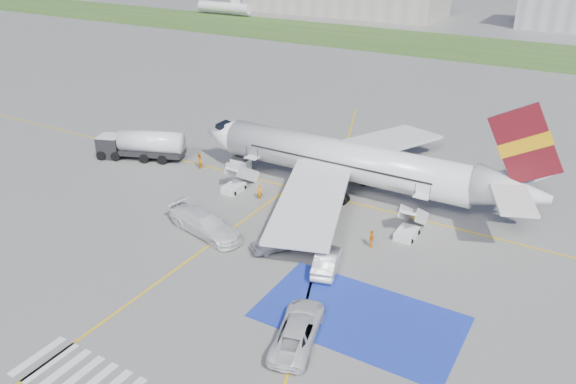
# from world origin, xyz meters

# --- Properties ---
(ground) EXTENTS (400.00, 400.00, 0.00)m
(ground) POSITION_xyz_m (0.00, 0.00, 0.00)
(ground) COLOR #60605E
(ground) RESTS_ON ground
(grass_strip) EXTENTS (400.00, 30.00, 0.01)m
(grass_strip) POSITION_xyz_m (0.00, 95.00, 0.01)
(grass_strip) COLOR #2D4C1E
(grass_strip) RESTS_ON ground
(taxiway_line_main) EXTENTS (120.00, 0.20, 0.01)m
(taxiway_line_main) POSITION_xyz_m (0.00, 12.00, 0.01)
(taxiway_line_main) COLOR gold
(taxiway_line_main) RESTS_ON ground
(taxiway_line_cross) EXTENTS (0.20, 60.00, 0.01)m
(taxiway_line_cross) POSITION_xyz_m (-5.00, -10.00, 0.01)
(taxiway_line_cross) COLOR gold
(taxiway_line_cross) RESTS_ON ground
(taxiway_line_diag) EXTENTS (20.71, 56.45, 0.01)m
(taxiway_line_diag) POSITION_xyz_m (0.00, 12.00, 0.01)
(taxiway_line_diag) COLOR gold
(taxiway_line_diag) RESTS_ON ground
(staging_box) EXTENTS (14.00, 8.00, 0.01)m
(staging_box) POSITION_xyz_m (10.00, -4.00, 0.01)
(staging_box) COLOR #1A2E9D
(staging_box) RESTS_ON ground
(crosswalk) EXTENTS (9.00, 4.00, 0.01)m
(crosswalk) POSITION_xyz_m (-1.80, -18.00, 0.01)
(crosswalk) COLOR silver
(crosswalk) RESTS_ON ground
(airliner) EXTENTS (36.81, 32.95, 11.92)m
(airliner) POSITION_xyz_m (1.51, 14.00, 3.39)
(airliner) COLOR silver
(airliner) RESTS_ON ground
(airstairs_fwd) EXTENTS (1.90, 5.20, 3.60)m
(airstairs_fwd) POSITION_xyz_m (-9.50, 8.70, 0.62)
(airstairs_fwd) COLOR silver
(airstairs_fwd) RESTS_ON ground
(airstairs_aft) EXTENTS (1.90, 5.20, 3.60)m
(airstairs_aft) POSITION_xyz_m (9.00, 8.70, 0.62)
(airstairs_aft) COLOR silver
(airstairs_aft) RESTS_ON ground
(fuel_tanker) EXTENTS (10.34, 6.04, 3.44)m
(fuel_tanker) POSITION_xyz_m (-23.80, 10.08, 1.45)
(fuel_tanker) COLOR black
(fuel_tanker) RESTS_ON ground
(gpu_cart) EXTENTS (2.09, 1.40, 1.70)m
(gpu_cart) POSITION_xyz_m (-11.58, 12.60, 0.76)
(gpu_cart) COLOR silver
(gpu_cart) RESTS_ON ground
(car_silver_a) EXTENTS (3.63, 4.34, 1.40)m
(car_silver_a) POSITION_xyz_m (0.19, 0.63, 0.70)
(car_silver_a) COLOR #AEB0B6
(car_silver_a) RESTS_ON ground
(car_silver_b) EXTENTS (3.06, 5.21, 1.62)m
(car_silver_b) POSITION_xyz_m (5.32, 0.14, 0.81)
(car_silver_b) COLOR #A7A9AE
(car_silver_b) RESTS_ON ground
(van_white_a) EXTENTS (3.88, 5.91, 2.04)m
(van_white_a) POSITION_xyz_m (7.43, -8.20, 1.02)
(van_white_a) COLOR silver
(van_white_a) RESTS_ON ground
(van_white_b) EXTENTS (6.74, 4.03, 2.47)m
(van_white_b) POSITION_xyz_m (-6.66, -0.07, 1.23)
(van_white_b) COLOR silver
(van_white_b) RESTS_ON ground
(crew_fwd) EXTENTS (0.68, 0.64, 1.56)m
(crew_fwd) POSITION_xyz_m (-6.12, 8.01, 0.78)
(crew_fwd) COLOR orange
(crew_fwd) RESTS_ON ground
(crew_nose) EXTENTS (0.91, 1.04, 1.80)m
(crew_nose) POSITION_xyz_m (-16.27, 11.18, 0.90)
(crew_nose) COLOR orange
(crew_nose) RESTS_ON ground
(crew_aft) EXTENTS (0.56, 0.99, 1.59)m
(crew_aft) POSITION_xyz_m (6.97, 5.18, 0.79)
(crew_aft) COLOR orange
(crew_aft) RESTS_ON ground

